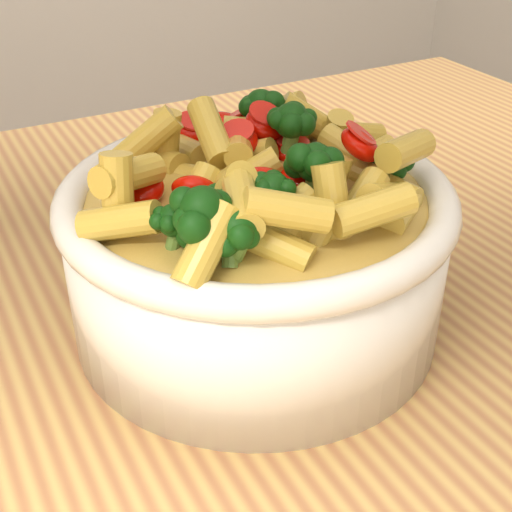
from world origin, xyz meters
name	(u,v)px	position (x,y,z in m)	size (l,w,h in m)	color
table	(111,485)	(0.00, 0.00, 0.80)	(1.20, 0.80, 0.90)	tan
serving_bowl	(256,254)	(0.10, -0.01, 0.95)	(0.23, 0.23, 0.10)	white
pasta_salad	(256,160)	(0.10, -0.01, 1.01)	(0.18, 0.18, 0.04)	gold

